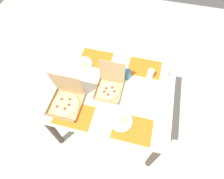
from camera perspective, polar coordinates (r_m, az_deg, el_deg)
ground_plane at (r=2.57m, az=0.00°, el=-9.22°), size 6.00×6.00×0.00m
dining_table at (r=1.99m, az=0.00°, el=-1.86°), size 1.25×1.03×0.78m
placemat_near_left at (r=1.78m, az=-11.83°, el=-7.78°), size 0.36×0.26×0.00m
placemat_near_right at (r=1.70m, az=6.36°, el=-12.11°), size 0.36×0.26×0.00m
placemat_far_left at (r=2.14m, az=-5.02°, el=9.63°), size 0.36×0.26×0.00m
placemat_far_right at (r=2.08m, az=10.11°, el=6.69°), size 0.36×0.26×0.00m
pizza_box_center at (r=1.85m, az=-0.82°, el=0.97°), size 0.26×0.28×0.30m
pizza_box_corner_right at (r=1.81m, az=-14.14°, el=-3.23°), size 0.30×0.31×0.34m
plate_near_right at (r=2.09m, az=-8.94°, el=7.86°), size 0.21×0.21×0.03m
plate_near_left at (r=1.71m, az=2.92°, el=-9.81°), size 0.21×0.21×0.03m
cup_clear_right at (r=1.94m, az=4.78°, el=4.82°), size 0.08×0.08×0.10m
cup_dark at (r=1.97m, az=11.92°, el=4.82°), size 0.07×0.07×0.10m
condiment_bowl at (r=2.06m, az=16.22°, el=5.12°), size 0.09×0.09×0.05m
knife_by_far_right at (r=2.03m, az=0.24°, el=6.17°), size 0.06×0.21×0.00m
knife_by_near_left at (r=1.92m, az=14.36°, el=-0.89°), size 0.21×0.04×0.00m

